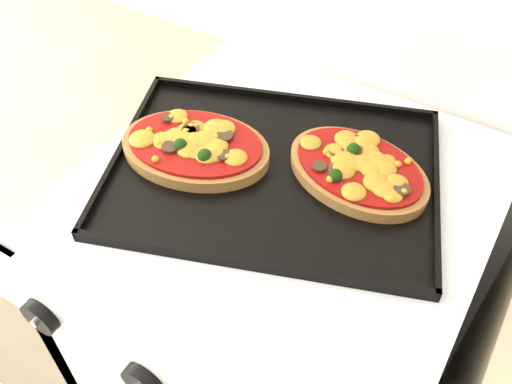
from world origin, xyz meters
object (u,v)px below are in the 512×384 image
Objects in this scene: stove at (276,337)px; baking_tray at (273,170)px; pizza_right at (358,169)px; pizza_left at (195,146)px.

baking_tray reaches higher than stove.
pizza_right is (0.09, 0.07, 0.48)m from stove.
stove is 0.47m from baking_tray.
pizza_left reaches higher than pizza_right.
baking_tray is 2.20× the size of pizza_right.
baking_tray is at bearing -153.98° from pizza_right.
pizza_right reaches higher than baking_tray.
pizza_left is 0.25m from pizza_right.
pizza_left is (-0.15, -0.02, 0.48)m from stove.
pizza_left is at bearing -160.08° from pizza_right.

